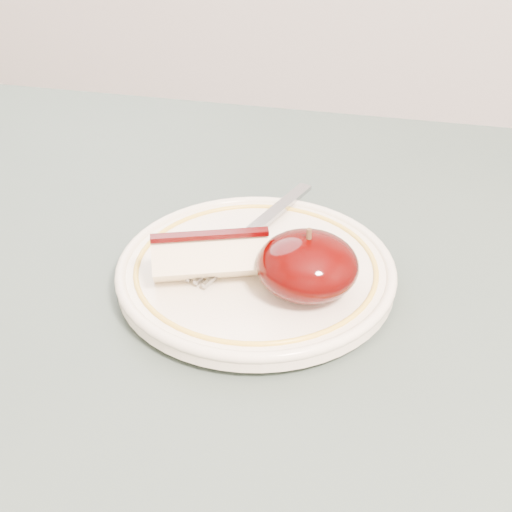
% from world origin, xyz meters
% --- Properties ---
extents(table, '(0.90, 0.90, 0.75)m').
position_xyz_m(table, '(0.00, 0.00, 0.66)').
color(table, brown).
rests_on(table, ground).
extents(plate, '(0.23, 0.23, 0.02)m').
position_xyz_m(plate, '(0.00, 0.07, 0.76)').
color(plate, white).
rests_on(plate, table).
extents(apple_half, '(0.08, 0.07, 0.06)m').
position_xyz_m(apple_half, '(0.05, 0.05, 0.79)').
color(apple_half, '#2C0000').
rests_on(apple_half, plate).
extents(apple_wedge, '(0.10, 0.07, 0.04)m').
position_xyz_m(apple_wedge, '(-0.03, 0.05, 0.79)').
color(apple_wedge, beige).
rests_on(apple_wedge, plate).
extents(fork, '(0.08, 0.18, 0.00)m').
position_xyz_m(fork, '(-0.01, 0.12, 0.77)').
color(fork, gray).
rests_on(fork, plate).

